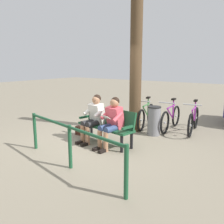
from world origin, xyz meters
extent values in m
plane|color=gray|center=(0.00, 0.00, 0.00)|extent=(40.00, 40.00, 0.00)
cube|color=#194C2D|center=(-0.28, -0.11, 0.42)|extent=(1.65, 0.70, 0.05)
cube|color=#194C2D|center=(-0.31, -0.30, 0.66)|extent=(1.60, 0.40, 0.42)
cube|color=#194C2D|center=(-1.03, 0.01, 0.56)|extent=(0.12, 0.40, 0.05)
cube|color=#194C2D|center=(0.47, -0.24, 0.56)|extent=(0.12, 0.40, 0.05)
cylinder|color=black|center=(-0.96, 0.17, 0.20)|extent=(0.07, 0.07, 0.40)
cylinder|color=black|center=(0.46, -0.06, 0.20)|extent=(0.07, 0.07, 0.40)
cylinder|color=black|center=(-1.02, -0.16, 0.20)|extent=(0.07, 0.07, 0.40)
cylinder|color=black|center=(0.40, -0.40, 0.20)|extent=(0.07, 0.07, 0.40)
cube|color=#D84C59|center=(-0.60, -0.08, 0.71)|extent=(0.43, 0.36, 0.55)
sphere|color=#A87554|center=(-0.60, -0.06, 1.06)|extent=(0.21, 0.21, 0.21)
sphere|color=black|center=(-0.60, -0.09, 1.10)|extent=(0.20, 0.20, 0.20)
cylinder|color=#334772|center=(-0.67, 0.13, 0.49)|extent=(0.21, 0.42, 0.15)
cylinder|color=#A87554|center=(-0.64, 0.33, 0.23)|extent=(0.11, 0.11, 0.45)
cube|color=black|center=(-0.62, 0.43, 0.04)|extent=(0.12, 0.23, 0.07)
cylinder|color=#D84C59|center=(-0.78, 0.07, 0.77)|extent=(0.14, 0.32, 0.23)
cylinder|color=#334772|center=(-0.47, 0.10, 0.49)|extent=(0.21, 0.42, 0.15)
cylinder|color=#A87554|center=(-0.44, 0.30, 0.23)|extent=(0.11, 0.11, 0.45)
cube|color=black|center=(-0.42, 0.40, 0.04)|extent=(0.12, 0.23, 0.07)
cylinder|color=#D84C59|center=(-0.39, 0.00, 0.77)|extent=(0.14, 0.32, 0.23)
cube|color=silver|center=(-0.55, 0.22, 0.77)|extent=(0.22, 0.15, 0.09)
cube|color=white|center=(0.03, -0.19, 0.71)|extent=(0.43, 0.36, 0.55)
sphere|color=#A87554|center=(0.03, -0.17, 1.06)|extent=(0.21, 0.21, 0.21)
sphere|color=black|center=(0.03, -0.20, 1.10)|extent=(0.20, 0.20, 0.20)
cylinder|color=#262628|center=(-0.04, 0.03, 0.49)|extent=(0.21, 0.42, 0.15)
cylinder|color=#A87554|center=(0.00, 0.23, 0.23)|extent=(0.11, 0.11, 0.45)
cube|color=black|center=(0.01, 0.32, 0.04)|extent=(0.12, 0.23, 0.07)
cylinder|color=white|center=(-0.15, -0.03, 0.77)|extent=(0.14, 0.32, 0.23)
cylinder|color=#262628|center=(0.16, 0.00, 0.49)|extent=(0.21, 0.42, 0.15)
cylinder|color=#A87554|center=(0.19, 0.19, 0.23)|extent=(0.11, 0.11, 0.45)
cube|color=black|center=(0.21, 0.29, 0.04)|extent=(0.12, 0.23, 0.07)
cylinder|color=white|center=(0.25, -0.10, 0.77)|extent=(0.14, 0.32, 0.23)
cube|color=#3F1E14|center=(0.70, -0.28, 0.12)|extent=(0.31, 0.16, 0.24)
cylinder|color=#4C3823|center=(-0.29, -1.56, 1.85)|extent=(0.34, 0.34, 3.71)
cylinder|color=slate|center=(-0.96, -1.47, 0.39)|extent=(0.35, 0.35, 0.78)
cylinder|color=black|center=(-0.96, -1.47, 0.80)|extent=(0.37, 0.37, 0.03)
torus|color=black|center=(-1.86, -1.83, 0.33)|extent=(0.16, 0.66, 0.66)
cylinder|color=silver|center=(-1.86, -1.83, 0.33)|extent=(0.06, 0.07, 0.06)
torus|color=black|center=(-1.71, -2.84, 0.33)|extent=(0.16, 0.66, 0.66)
cylinder|color=silver|center=(-1.71, -2.84, 0.33)|extent=(0.06, 0.07, 0.06)
cylinder|color=#8C268C|center=(-1.78, -2.34, 0.71)|extent=(0.13, 0.63, 0.04)
cylinder|color=#8C268C|center=(-1.79, -2.26, 0.51)|extent=(0.13, 0.60, 0.43)
cylinder|color=#8C268C|center=(-1.76, -2.52, 0.63)|extent=(0.04, 0.04, 0.55)
cube|color=black|center=(-1.76, -2.52, 0.91)|extent=(0.12, 0.23, 0.05)
cylinder|color=#B2B2B7|center=(-1.84, -1.93, 0.88)|extent=(0.48, 0.10, 0.03)
torus|color=black|center=(-1.17, -1.73, 0.33)|extent=(0.10, 0.66, 0.66)
cylinder|color=silver|center=(-1.17, -1.73, 0.33)|extent=(0.05, 0.06, 0.06)
torus|color=black|center=(-1.11, -2.74, 0.33)|extent=(0.10, 0.66, 0.66)
cylinder|color=silver|center=(-1.11, -2.74, 0.33)|extent=(0.05, 0.06, 0.06)
cylinder|color=#8C268C|center=(-1.14, -2.24, 0.71)|extent=(0.08, 0.63, 0.04)
cylinder|color=#8C268C|center=(-1.15, -2.16, 0.51)|extent=(0.08, 0.60, 0.43)
cylinder|color=#8C268C|center=(-1.13, -2.42, 0.63)|extent=(0.04, 0.04, 0.55)
cube|color=black|center=(-1.13, -2.42, 0.91)|extent=(0.10, 0.23, 0.05)
cylinder|color=#B2B2B7|center=(-1.17, -1.83, 0.88)|extent=(0.48, 0.06, 0.03)
torus|color=black|center=(-0.49, -1.60, 0.33)|extent=(0.19, 0.66, 0.66)
cylinder|color=silver|center=(-0.49, -1.60, 0.33)|extent=(0.06, 0.07, 0.06)
torus|color=black|center=(-0.29, -2.60, 0.33)|extent=(0.19, 0.66, 0.66)
cylinder|color=silver|center=(-0.29, -2.60, 0.33)|extent=(0.06, 0.07, 0.06)
cylinder|color=#337238|center=(-0.39, -2.10, 0.71)|extent=(0.16, 0.63, 0.04)
cylinder|color=#337238|center=(-0.41, -2.02, 0.51)|extent=(0.15, 0.59, 0.43)
cylinder|color=#337238|center=(-0.36, -2.28, 0.63)|extent=(0.04, 0.04, 0.55)
cube|color=black|center=(-0.36, -2.28, 0.91)|extent=(0.13, 0.23, 0.05)
cylinder|color=#B2B2B7|center=(-0.47, -1.70, 0.88)|extent=(0.48, 0.12, 0.03)
cylinder|color=#194C2D|center=(-2.05, 1.72, 0.42)|extent=(0.07, 0.07, 0.85)
cylinder|color=#194C2D|center=(-0.62, 1.43, 0.42)|extent=(0.07, 0.07, 0.85)
cylinder|color=#194C2D|center=(0.82, 1.13, 0.42)|extent=(0.07, 0.07, 0.85)
cylinder|color=#194C2D|center=(-0.62, 1.43, 0.81)|extent=(2.88, 0.64, 0.06)
camera|label=1|loc=(-3.76, 4.49, 1.98)|focal=38.63mm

